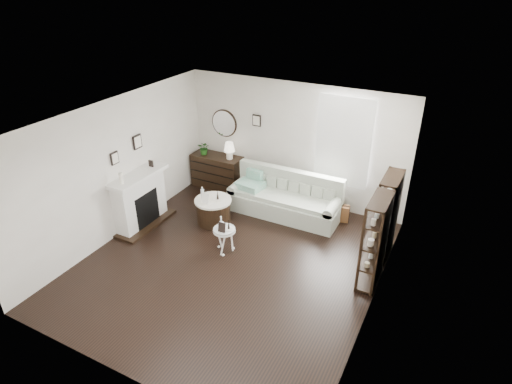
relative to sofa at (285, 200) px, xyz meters
The scene contains 18 objects.
room 1.56m from the sofa, 45.94° to the left, with size 5.50×5.50×5.50m.
fireplace 3.03m from the sofa, 144.00° to the right, with size 0.50×1.40×1.84m.
shelf_unit_far 2.32m from the sofa, 13.37° to the right, with size 0.30×0.80×1.60m.
shelf_unit_near 2.67m from the sofa, 32.87° to the right, with size 0.30×0.80×1.60m.
sofa is the anchor object (origin of this frame).
quilt 0.83m from the sofa, behind, with size 0.55×0.45×0.14m, color #299871.
suitcase 1.11m from the sofa, 11.80° to the left, with size 0.53×0.18×0.35m, color brown.
dresser 2.00m from the sofa, 168.58° to the left, with size 1.22×0.52×0.81m.
table_lamp 1.80m from the sofa, 166.13° to the left, with size 0.26×0.26×0.40m, color beige, non-canonical shape.
potted_plant 2.38m from the sofa, behind, with size 0.29×0.25×0.32m, color #1E5217.
drum_table 1.56m from the sofa, 138.96° to the right, with size 0.76×0.76×0.53m.
pedestal_table 1.88m from the sofa, 103.11° to the right, with size 0.42×0.42×0.51m.
eiffel_drum 1.50m from the sofa, 138.35° to the right, with size 0.11×0.11×0.19m, color black, non-canonical shape.
bottle_drum 1.80m from the sofa, 140.96° to the right, with size 0.07×0.07×0.29m, color silver.
card_frame_drum 1.76m from the sofa, 135.35° to the right, with size 0.17×0.01×0.22m, color white.
eiffel_ped 1.86m from the sofa, 100.81° to the right, with size 0.10×0.10×0.17m, color black, non-canonical shape.
flask_ped 1.90m from the sofa, 105.41° to the right, with size 0.13×0.13×0.23m, color silver, non-canonical shape.
card_frame_ped 2.00m from the sofa, 101.88° to the right, with size 0.14×0.01×0.19m, color black.
Camera 1 is at (3.25, -5.37, 4.80)m, focal length 30.00 mm.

